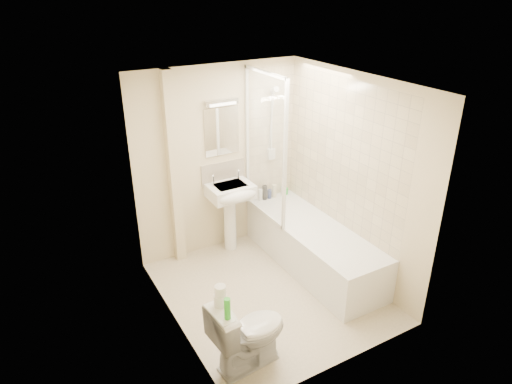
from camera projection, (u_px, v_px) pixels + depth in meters
floor at (269, 292)px, 5.26m from camera, size 2.50×2.50×0.00m
wall_back at (219, 161)px, 5.73m from camera, size 2.20×0.02×2.40m
wall_left at (170, 224)px, 4.26m from camera, size 0.02×2.50×2.40m
wall_right at (352, 178)px, 5.24m from camera, size 0.02×2.50×2.40m
ceiling at (272, 83)px, 4.24m from camera, size 2.20×2.50×0.02m
tile_back at (270, 135)px, 5.97m from camera, size 0.70×0.01×1.75m
tile_right at (342, 154)px, 5.30m from camera, size 0.01×2.10×1.75m
pipe_boxing at (174, 172)px, 5.41m from camera, size 0.12×0.12×2.40m
splashback at (223, 173)px, 5.82m from camera, size 0.60×0.02×0.30m
mirror at (222, 131)px, 5.59m from camera, size 0.46×0.01×0.60m
strip_light at (222, 102)px, 5.41m from camera, size 0.42×0.07×0.07m
bathtub at (313, 245)px, 5.63m from camera, size 0.70×2.10×0.55m
shower_screen at (265, 147)px, 5.45m from camera, size 0.04×0.92×1.80m
shower_fixture at (272, 127)px, 5.88m from camera, size 0.10×0.16×0.99m
pedestal_sink at (232, 199)px, 5.76m from camera, size 0.55×0.50×1.07m
bottle_white_a at (260, 195)px, 6.15m from camera, size 0.06×0.06×0.16m
bottle_black_b at (265, 193)px, 6.18m from camera, size 0.06×0.06×0.20m
bottle_blue at (269, 194)px, 6.23m from camera, size 0.06×0.06×0.12m
bottle_cream at (274, 191)px, 6.25m from camera, size 0.06×0.06×0.18m
bottle_white_b at (283, 191)px, 6.32m from camera, size 0.05×0.05×0.12m
bottle_green at (286, 191)px, 6.35m from camera, size 0.07×0.07×0.09m
toilet at (249, 332)px, 4.13m from camera, size 0.54×0.79×0.73m
toilet_roll_lower at (220, 300)px, 3.89m from camera, size 0.11×0.11×0.10m
toilet_roll_upper at (220, 291)px, 3.85m from camera, size 0.10×0.10×0.09m
green_bottle at (227, 309)px, 3.72m from camera, size 0.05×0.05×0.20m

